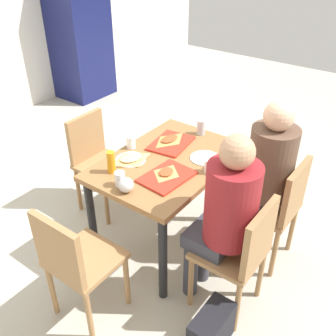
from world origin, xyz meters
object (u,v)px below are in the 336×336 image
object	(u,v)px
person_in_brown_jacket	(265,170)
handbag	(211,330)
condiment_bottle	(111,162)
foil_bundle	(126,185)
chair_near_right	(278,205)
plastic_cup_a	(131,142)
main_table	(168,171)
tray_red_near	(167,177)
chair_near_left	(242,251)
chair_left_end	(74,260)
tray_red_far	(171,143)
soda_can	(201,127)
pizza_slice_b	(169,139)
plastic_cup_b	(209,166)
pizza_slice_a	(166,172)
paper_plate_center	(131,160)
plastic_cup_c	(120,179)
chair_far_side	(96,156)
person_in_red	(225,211)
paper_plate_near_edge	(205,158)
pizza_slice_c	(131,159)
drink_fridge	(79,29)

from	to	relation	value
person_in_brown_jacket	handbag	distance (m)	1.11
condiment_bottle	foil_bundle	world-z (taller)	condiment_bottle
chair_near_right	plastic_cup_a	size ratio (longest dim) A/B	8.67
person_in_brown_jacket	main_table	bearing A→B (deg)	114.08
tray_red_near	chair_near_left	bearing A→B (deg)	-97.58
tray_red_near	plastic_cup_a	distance (m)	0.50
main_table	chair_left_end	size ratio (longest dim) A/B	1.30
condiment_bottle	main_table	bearing A→B (deg)	-30.18
tray_red_far	soda_can	xyz separation A→B (m)	(0.28, -0.10, 0.05)
chair_near_left	pizza_slice_b	size ratio (longest dim) A/B	3.63
plastic_cup_b	plastic_cup_a	bearing A→B (deg)	94.89
person_in_brown_jacket	pizza_slice_a	world-z (taller)	person_in_brown_jacket
paper_plate_center	plastic_cup_c	size ratio (longest dim) A/B	2.20
tray_red_near	foil_bundle	distance (m)	0.31
tray_red_far	paper_plate_center	xyz separation A→B (m)	(-0.37, 0.10, -0.00)
chair_far_side	chair_near_right	bearing A→B (deg)	-79.64
chair_left_end	pizza_slice_b	bearing A→B (deg)	7.08
paper_plate_center	soda_can	distance (m)	0.68
person_in_red	handbag	size ratio (longest dim) A/B	3.99
chair_far_side	foil_bundle	size ratio (longest dim) A/B	8.67
chair_near_left	handbag	distance (m)	0.51
soda_can	foil_bundle	bearing A→B (deg)	-177.68
chair_far_side	paper_plate_near_edge	bearing A→B (deg)	-80.25
person_in_red	tray_red_far	world-z (taller)	person_in_red
chair_left_end	person_in_red	size ratio (longest dim) A/B	0.68
main_table	chair_far_side	distance (m)	0.78
chair_far_side	pizza_slice_b	xyz separation A→B (m)	(0.22, -0.63, 0.27)
main_table	chair_near_left	bearing A→B (deg)	-110.08
tray_red_far	foil_bundle	size ratio (longest dim) A/B	3.60
pizza_slice_a	soda_can	bearing A→B (deg)	11.68
tray_red_near	paper_plate_center	size ratio (longest dim) A/B	1.64
person_in_red	pizza_slice_c	size ratio (longest dim) A/B	4.59
tray_red_near	plastic_cup_a	world-z (taller)	plastic_cup_a
plastic_cup_c	handbag	world-z (taller)	plastic_cup_c
plastic_cup_b	person_in_red	bearing A→B (deg)	-135.83
drink_fridge	soda_can	bearing A→B (deg)	-115.17
chair_near_right	chair_left_end	size ratio (longest dim) A/B	1.00
drink_fridge	chair_far_side	bearing A→B (deg)	-131.02
main_table	soda_can	world-z (taller)	soda_can
paper_plate_near_edge	plastic_cup_c	size ratio (longest dim) A/B	2.20
main_table	handbag	distance (m)	1.13
pizza_slice_b	pizza_slice_c	xyz separation A→B (m)	(-0.39, 0.06, -0.01)
person_in_red	pizza_slice_b	xyz separation A→B (m)	(0.50, 0.77, 0.02)
paper_plate_center	pizza_slice_c	size ratio (longest dim) A/B	0.79
handbag	chair_near_right	bearing A→B (deg)	1.05
condiment_bottle	chair_left_end	bearing A→B (deg)	-159.85
tray_red_near	handbag	distance (m)	1.00
pizza_slice_b	handbag	xyz separation A→B (m)	(-0.85, -0.93, -0.64)
pizza_slice_c	plastic_cup_b	distance (m)	0.57
pizza_slice_a	plastic_cup_b	distance (m)	0.30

